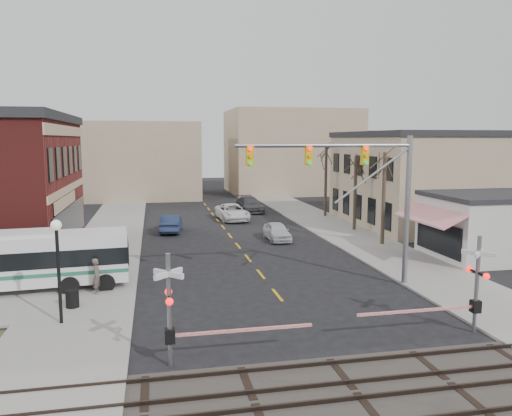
{
  "coord_description": "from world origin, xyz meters",
  "views": [
    {
      "loc": [
        -5.95,
        -21.61,
        7.81
      ],
      "look_at": [
        0.32,
        8.93,
        3.5
      ],
      "focal_mm": 35.0,
      "sensor_mm": 36.0,
      "label": 1
    }
  ],
  "objects": [
    {
      "name": "car_a",
      "position": [
        3.34,
        15.45,
        0.69
      ],
      "size": [
        1.66,
        4.08,
        1.39
      ],
      "primitive_type": "imported",
      "rotation": [
        0.0,
        0.0,
        -0.01
      ],
      "color": "silver",
      "rests_on": "ground"
    },
    {
      "name": "tree_east_c",
      "position": [
        11.0,
        26.0,
        3.72
      ],
      "size": [
        0.28,
        0.28,
        7.2
      ],
      "color": "#382B21",
      "rests_on": "sidewalk_east"
    },
    {
      "name": "pedestrian_near",
      "position": [
        -8.89,
        3.78,
        1.01
      ],
      "size": [
        0.53,
        0.71,
        1.79
      ],
      "primitive_type": "imported",
      "rotation": [
        0.0,
        0.0,
        1.41
      ],
      "color": "#584D47",
      "rests_on": "sidewalk_west"
    },
    {
      "name": "car_c",
      "position": [
        1.41,
        25.85,
        0.77
      ],
      "size": [
        3.04,
        5.78,
        1.55
      ],
      "primitive_type": "imported",
      "rotation": [
        0.0,
        0.0,
        0.09
      ],
      "color": "white",
      "rests_on": "ground"
    },
    {
      "name": "tree_east_a",
      "position": [
        10.5,
        12.0,
        3.5
      ],
      "size": [
        0.28,
        0.28,
        6.75
      ],
      "color": "#382B21",
      "rests_on": "sidewalk_east"
    },
    {
      "name": "traffic_signal_mast",
      "position": [
        4.55,
        2.4,
        5.71
      ],
      "size": [
        9.38,
        0.3,
        8.0
      ],
      "color": "gray",
      "rests_on": "ground"
    },
    {
      "name": "transit_bus",
      "position": [
        -13.22,
        5.11,
        1.69
      ],
      "size": [
        11.73,
        3.44,
        2.98
      ],
      "color": "silver",
      "rests_on": "ground"
    },
    {
      "name": "rr_crossing_west",
      "position": [
        -5.13,
        -4.97,
        1.97
      ],
      "size": [
        5.6,
        1.36,
        4.0
      ],
      "color": "gray",
      "rests_on": "ground"
    },
    {
      "name": "sidewalk_west",
      "position": [
        -9.5,
        20.0,
        0.06
      ],
      "size": [
        5.0,
        60.0,
        0.12
      ],
      "primitive_type": "cube",
      "color": "gray",
      "rests_on": "ground"
    },
    {
      "name": "tan_building",
      "position": [
        22.0,
        20.0,
        4.26
      ],
      "size": [
        20.3,
        15.3,
        8.5
      ],
      "color": "tan",
      "rests_on": "ground"
    },
    {
      "name": "car_d",
      "position": [
        4.14,
        31.05,
        0.79
      ],
      "size": [
        2.71,
        5.63,
        1.58
      ],
      "primitive_type": "imported",
      "rotation": [
        0.0,
        0.0,
        0.09
      ],
      "color": "#3A3B3E",
      "rests_on": "ground"
    },
    {
      "name": "ground",
      "position": [
        0.0,
        0.0,
        0.0
      ],
      "size": [
        160.0,
        160.0,
        0.0
      ],
      "primitive_type": "plane",
      "color": "black",
      "rests_on": "ground"
    },
    {
      "name": "awning_shop",
      "position": [
        15.97,
        7.0,
        2.16
      ],
      "size": [
        9.74,
        6.2,
        4.3
      ],
      "color": "beige",
      "rests_on": "ground"
    },
    {
      "name": "street_lamp",
      "position": [
        -9.94,
        -0.19,
        3.26
      ],
      "size": [
        0.44,
        0.44,
        4.41
      ],
      "color": "black",
      "rests_on": "sidewalk_west"
    },
    {
      "name": "sidewalk_east",
      "position": [
        9.5,
        20.0,
        0.06
      ],
      "size": [
        5.0,
        60.0,
        0.12
      ],
      "primitive_type": "cube",
      "color": "gray",
      "rests_on": "ground"
    },
    {
      "name": "rail_tracks",
      "position": [
        0.0,
        -8.0,
        0.12
      ],
      "size": [
        160.0,
        3.91,
        0.14
      ],
      "color": "#2D231E",
      "rests_on": "ground"
    },
    {
      "name": "pedestrian_far",
      "position": [
        -10.44,
        8.5,
        0.98
      ],
      "size": [
        1.0,
        1.06,
        1.73
      ],
      "primitive_type": "imported",
      "rotation": [
        0.0,
        0.0,
        1.01
      ],
      "color": "#3A3D66",
      "rests_on": "sidewalk_west"
    },
    {
      "name": "car_b",
      "position": [
        -4.61,
        20.65,
        0.74
      ],
      "size": [
        2.1,
        4.66,
        1.48
      ],
      "primitive_type": "imported",
      "rotation": [
        0.0,
        0.0,
        3.02
      ],
      "color": "#1B2745",
      "rests_on": "ground"
    },
    {
      "name": "ballast_strip",
      "position": [
        0.0,
        -8.0,
        0.03
      ],
      "size": [
        160.0,
        5.0,
        0.06
      ],
      "primitive_type": "cube",
      "color": "#332D28",
      "rests_on": "ground"
    },
    {
      "name": "tree_east_b",
      "position": [
        10.8,
        18.0,
        3.27
      ],
      "size": [
        0.28,
        0.28,
        6.3
      ],
      "color": "#382B21",
      "rests_on": "sidewalk_east"
    },
    {
      "name": "trash_bin",
      "position": [
        -9.79,
        1.82,
        0.53
      ],
      "size": [
        0.6,
        0.6,
        0.82
      ],
      "primitive_type": "cylinder",
      "color": "black",
      "rests_on": "sidewalk_west"
    },
    {
      "name": "rr_crossing_east",
      "position": [
        6.25,
        -4.36,
        1.97
      ],
      "size": [
        5.6,
        1.36,
        4.0
      ],
      "color": "gray",
      "rests_on": "ground"
    }
  ]
}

